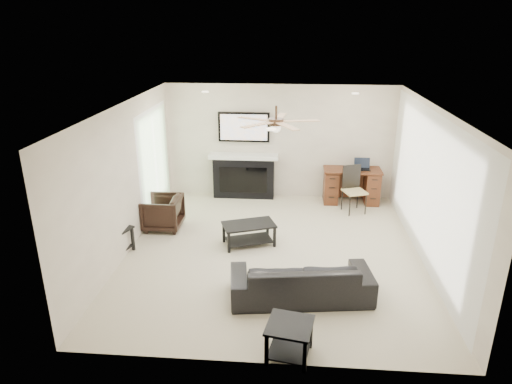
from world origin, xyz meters
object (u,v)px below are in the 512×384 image
armchair (163,213)px  coffee_table (249,234)px  desk (351,186)px  fireplace_unit (244,156)px  sofa (301,279)px

armchair → coffee_table: armchair is taller
coffee_table → desk: (2.03, 2.20, 0.18)m
fireplace_unit → desk: bearing=-3.2°
armchair → desk: desk is taller
sofa → armchair: size_ratio=2.83×
coffee_table → fireplace_unit: 2.47m
fireplace_unit → armchair: bearing=-127.4°
coffee_table → fireplace_unit: (-0.34, 2.33, 0.75)m
armchair → fireplace_unit: size_ratio=0.37×
sofa → fireplace_unit: fireplace_unit is taller
coffee_table → armchair: bearing=141.7°
sofa → desk: size_ratio=1.64×
armchair → desk: size_ratio=0.58×
coffee_table → desk: 3.00m
coffee_table → fireplace_unit: size_ratio=0.47×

